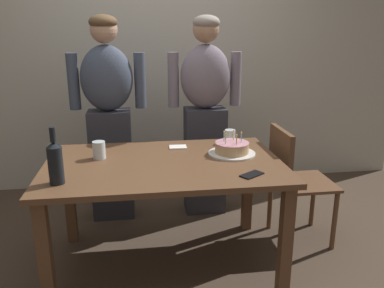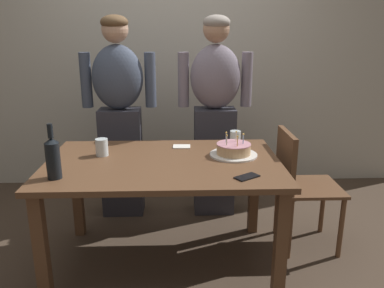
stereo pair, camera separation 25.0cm
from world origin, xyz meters
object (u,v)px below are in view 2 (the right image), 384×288
(wine_bottle, at_px, (53,157))
(person_man_bearded, at_px, (120,115))
(person_woman_cardigan, at_px, (215,114))
(birthday_cake, at_px, (234,150))
(water_glass_far, at_px, (102,147))
(cell_phone, at_px, (247,177))
(water_glass_near, at_px, (235,138))
(napkin_stack, at_px, (182,147))
(dining_chair, at_px, (298,180))

(wine_bottle, bearing_deg, person_man_bearded, 78.63)
(person_woman_cardigan, bearing_deg, birthday_cake, 95.00)
(water_glass_far, relative_size, wine_bottle, 0.36)
(birthday_cake, bearing_deg, water_glass_far, 177.89)
(cell_phone, bearing_deg, wine_bottle, 144.46)
(water_glass_near, distance_m, cell_phone, 0.66)
(water_glass_near, distance_m, wine_bottle, 1.28)
(napkin_stack, xyz_separation_m, dining_chair, (0.83, -0.10, -0.23))
(water_glass_near, relative_size, water_glass_far, 0.90)
(water_glass_near, xyz_separation_m, person_man_bearded, (-0.90, 0.45, 0.08))
(wine_bottle, relative_size, cell_phone, 2.21)
(cell_phone, relative_size, dining_chair, 0.17)
(dining_chair, bearing_deg, napkin_stack, 83.09)
(napkin_stack, xyz_separation_m, person_woman_cardigan, (0.28, 0.50, 0.13))
(napkin_stack, height_order, dining_chair, dining_chair)
(water_glass_near, height_order, dining_chair, dining_chair)
(person_woman_cardigan, bearing_deg, wine_bottle, 46.96)
(water_glass_near, height_order, water_glass_far, water_glass_far)
(water_glass_near, bearing_deg, napkin_stack, -172.54)
(water_glass_near, height_order, person_woman_cardigan, person_woman_cardigan)
(birthday_cake, height_order, water_glass_far, birthday_cake)
(birthday_cake, height_order, wine_bottle, wine_bottle)
(birthday_cake, distance_m, napkin_stack, 0.40)
(person_woman_cardigan, bearing_deg, person_man_bearded, 0.00)
(water_glass_far, xyz_separation_m, cell_phone, (0.90, -0.43, -0.05))
(cell_phone, relative_size, person_woman_cardigan, 0.09)
(water_glass_far, distance_m, person_woman_cardigan, 1.06)
(person_woman_cardigan, relative_size, dining_chair, 1.90)
(water_glass_near, height_order, napkin_stack, water_glass_near)
(water_glass_far, height_order, napkin_stack, water_glass_far)
(water_glass_near, distance_m, person_man_bearded, 1.01)
(napkin_stack, xyz_separation_m, person_man_bearded, (-0.51, 0.50, 0.13))
(birthday_cake, distance_m, dining_chair, 0.56)
(birthday_cake, xyz_separation_m, dining_chair, (0.49, 0.10, -0.26))
(cell_phone, relative_size, napkin_stack, 1.17)
(birthday_cake, relative_size, person_woman_cardigan, 0.19)
(water_glass_near, distance_m, dining_chair, 0.54)
(dining_chair, bearing_deg, person_man_bearded, 65.84)
(water_glass_near, relative_size, napkin_stack, 0.84)
(person_man_bearded, bearing_deg, water_glass_far, 87.82)
(birthday_cake, bearing_deg, napkin_stack, 149.30)
(person_woman_cardigan, height_order, dining_chair, person_woman_cardigan)
(water_glass_near, xyz_separation_m, wine_bottle, (-1.12, -0.63, 0.07))
(cell_phone, bearing_deg, water_glass_near, 53.76)
(wine_bottle, relative_size, dining_chair, 0.36)
(cell_phone, height_order, person_man_bearded, person_man_bearded)
(birthday_cake, bearing_deg, person_woman_cardigan, 95.00)
(cell_phone, bearing_deg, person_man_bearded, 94.24)
(birthday_cake, distance_m, water_glass_far, 0.88)
(wine_bottle, xyz_separation_m, dining_chair, (1.55, 0.48, -0.35))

